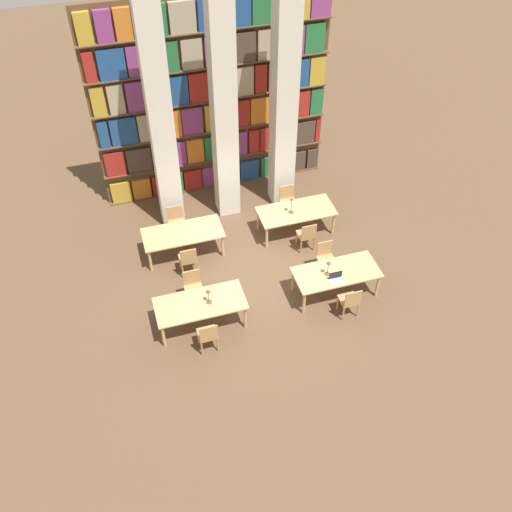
# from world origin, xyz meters

# --- Properties ---
(ground_plane) EXTENTS (40.00, 40.00, 0.00)m
(ground_plane) POSITION_xyz_m (0.00, 0.00, 0.00)
(ground_plane) COLOR brown
(bookshelf_bank) EXTENTS (6.35, 0.35, 5.50)m
(bookshelf_bank) POSITION_xyz_m (0.02, 3.83, 2.73)
(bookshelf_bank) COLOR brown
(bookshelf_bank) RESTS_ON ground_plane
(pillar_left) EXTENTS (0.58, 0.58, 6.00)m
(pillar_left) POSITION_xyz_m (-1.57, 2.63, 3.00)
(pillar_left) COLOR beige
(pillar_left) RESTS_ON ground_plane
(pillar_center) EXTENTS (0.58, 0.58, 6.00)m
(pillar_center) POSITION_xyz_m (0.00, 2.63, 3.00)
(pillar_center) COLOR beige
(pillar_center) RESTS_ON ground_plane
(pillar_right) EXTENTS (0.58, 0.58, 6.00)m
(pillar_right) POSITION_xyz_m (1.57, 2.63, 3.00)
(pillar_right) COLOR beige
(pillar_right) RESTS_ON ground_plane
(reading_table_0) EXTENTS (2.01, 0.92, 0.72)m
(reading_table_0) POSITION_xyz_m (-1.64, -1.26, 0.65)
(reading_table_0) COLOR tan
(reading_table_0) RESTS_ON ground_plane
(chair_0) EXTENTS (0.42, 0.40, 0.90)m
(chair_0) POSITION_xyz_m (-1.65, -2.01, 0.49)
(chair_0) COLOR tan
(chair_0) RESTS_ON ground_plane
(chair_1) EXTENTS (0.42, 0.40, 0.90)m
(chair_1) POSITION_xyz_m (-1.65, -0.52, 0.49)
(chair_1) COLOR tan
(chair_1) RESTS_ON ground_plane
(desk_lamp_0) EXTENTS (0.14, 0.14, 0.40)m
(desk_lamp_0) POSITION_xyz_m (-1.44, -1.30, 0.99)
(desk_lamp_0) COLOR brown
(desk_lamp_0) RESTS_ON reading_table_0
(reading_table_1) EXTENTS (2.01, 0.92, 0.72)m
(reading_table_1) POSITION_xyz_m (1.63, -1.24, 0.65)
(reading_table_1) COLOR tan
(reading_table_1) RESTS_ON ground_plane
(chair_2) EXTENTS (0.42, 0.40, 0.90)m
(chair_2) POSITION_xyz_m (1.67, -1.99, 0.49)
(chair_2) COLOR tan
(chair_2) RESTS_ON ground_plane
(chair_3) EXTENTS (0.42, 0.40, 0.90)m
(chair_3) POSITION_xyz_m (1.67, -0.50, 0.49)
(chair_3) COLOR tan
(chair_3) RESTS_ON ground_plane
(desk_lamp_1) EXTENTS (0.14, 0.14, 0.41)m
(desk_lamp_1) POSITION_xyz_m (1.39, -1.25, 1.00)
(desk_lamp_1) COLOR brown
(desk_lamp_1) RESTS_ON reading_table_1
(laptop) EXTENTS (0.32, 0.22, 0.21)m
(laptop) POSITION_xyz_m (1.51, -1.51, 0.76)
(laptop) COLOR silver
(laptop) RESTS_ON reading_table_1
(reading_table_2) EXTENTS (2.01, 0.92, 0.72)m
(reading_table_2) POSITION_xyz_m (-1.54, 1.16, 0.65)
(reading_table_2) COLOR tan
(reading_table_2) RESTS_ON ground_plane
(chair_4) EXTENTS (0.42, 0.40, 0.90)m
(chair_4) POSITION_xyz_m (-1.57, 0.42, 0.49)
(chair_4) COLOR tan
(chair_4) RESTS_ON ground_plane
(chair_5) EXTENTS (0.42, 0.40, 0.90)m
(chair_5) POSITION_xyz_m (-1.57, 1.90, 0.49)
(chair_5) COLOR tan
(chair_5) RESTS_ON ground_plane
(reading_table_3) EXTENTS (2.01, 0.92, 0.72)m
(reading_table_3) POSITION_xyz_m (1.49, 1.15, 0.65)
(reading_table_3) COLOR tan
(reading_table_3) RESTS_ON ground_plane
(chair_6) EXTENTS (0.42, 0.40, 0.90)m
(chair_6) POSITION_xyz_m (1.52, 0.41, 0.49)
(chair_6) COLOR tan
(chair_6) RESTS_ON ground_plane
(chair_7) EXTENTS (0.42, 0.40, 0.90)m
(chair_7) POSITION_xyz_m (1.52, 1.89, 0.49)
(chair_7) COLOR tan
(chair_7) RESTS_ON ground_plane
(desk_lamp_2) EXTENTS (0.14, 0.14, 0.49)m
(desk_lamp_2) POSITION_xyz_m (1.32, 1.11, 1.05)
(desk_lamp_2) COLOR brown
(desk_lamp_2) RESTS_ON reading_table_3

